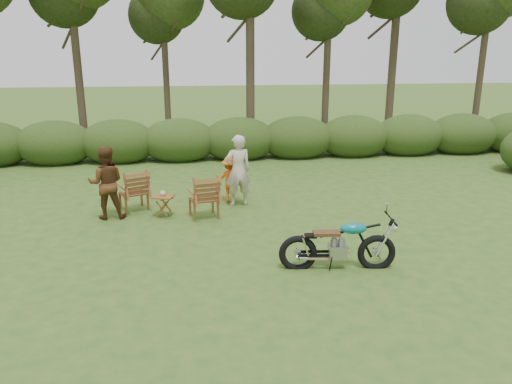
{
  "coord_description": "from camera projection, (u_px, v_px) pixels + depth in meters",
  "views": [
    {
      "loc": [
        -1.46,
        -7.61,
        3.74
      ],
      "look_at": [
        -0.3,
        1.86,
        0.9
      ],
      "focal_mm": 35.0,
      "sensor_mm": 36.0,
      "label": 1
    }
  ],
  "objects": [
    {
      "name": "child",
      "position": [
        231.0,
        202.0,
        12.29
      ],
      "size": [
        0.81,
        0.56,
        1.14
      ],
      "primitive_type": "imported",
      "rotation": [
        0.0,
        0.0,
        2.94
      ],
      "color": "#D85714",
      "rests_on": "ground"
    },
    {
      "name": "adult_a",
      "position": [
        238.0,
        205.0,
        12.06
      ],
      "size": [
        0.69,
        0.51,
        1.72
      ],
      "primitive_type": "imported",
      "rotation": [
        0.0,
        0.0,
        3.32
      ],
      "color": "beige",
      "rests_on": "ground"
    },
    {
      "name": "adult_b",
      "position": [
        109.0,
        218.0,
        11.18
      ],
      "size": [
        0.82,
        0.66,
        1.62
      ],
      "primitive_type": "imported",
      "rotation": [
        0.0,
        0.0,
        3.2
      ],
      "color": "#4C2C15",
      "rests_on": "ground"
    },
    {
      "name": "lawn_chair_right",
      "position": [
        204.0,
        217.0,
        11.25
      ],
      "size": [
        0.81,
        0.81,
        0.98
      ],
      "primitive_type": null,
      "rotation": [
        0.0,
        0.0,
        3.37
      ],
      "color": "brown",
      "rests_on": "ground"
    },
    {
      "name": "lawn_chair_left",
      "position": [
        135.0,
        209.0,
        11.73
      ],
      "size": [
        0.88,
        0.88,
        0.96
      ],
      "primitive_type": null,
      "rotation": [
        0.0,
        0.0,
        3.58
      ],
      "color": "brown",
      "rests_on": "ground"
    },
    {
      "name": "side_table",
      "position": [
        164.0,
        206.0,
        11.19
      ],
      "size": [
        0.56,
        0.51,
        0.48
      ],
      "primitive_type": null,
      "rotation": [
        0.0,
        0.0,
        -0.28
      ],
      "color": "brown",
      "rests_on": "ground"
    },
    {
      "name": "motorcycle",
      "position": [
        337.0,
        268.0,
        8.68
      ],
      "size": [
        1.97,
        0.92,
        1.09
      ],
      "primitive_type": null,
      "rotation": [
        0.0,
        0.0,
        -0.1
      ],
      "color": "#0DB4B1",
      "rests_on": "ground"
    },
    {
      "name": "cup",
      "position": [
        163.0,
        193.0,
        11.15
      ],
      "size": [
        0.13,
        0.13,
        0.1
      ],
      "primitive_type": "imported",
      "rotation": [
        0.0,
        0.0,
        0.05
      ],
      "color": "beige",
      "rests_on": "side_table"
    },
    {
      "name": "ground",
      "position": [
        287.0,
        273.0,
        8.48
      ],
      "size": [
        80.0,
        80.0,
        0.0
      ],
      "primitive_type": "plane",
      "color": "#294B19",
      "rests_on": "ground"
    },
    {
      "name": "tree_line",
      "position": [
        251.0,
        42.0,
        16.72
      ],
      "size": [
        22.52,
        11.62,
        8.14
      ],
      "color": "#382A1F",
      "rests_on": "ground"
    }
  ]
}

